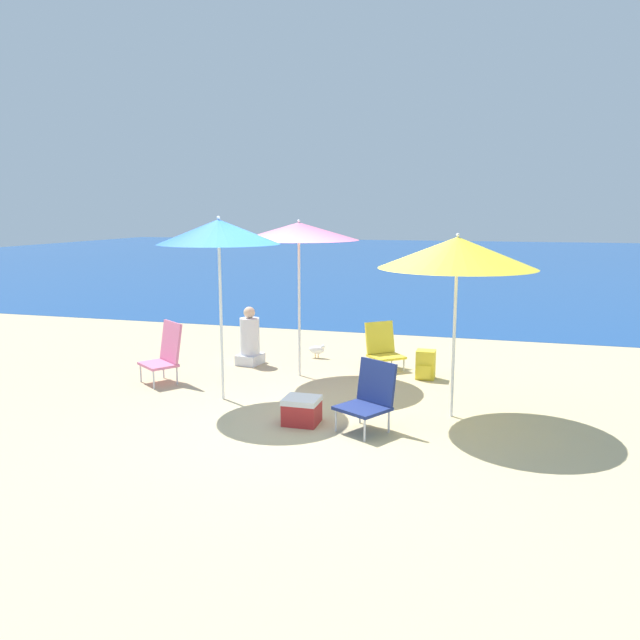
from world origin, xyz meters
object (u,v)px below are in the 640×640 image
at_px(beach_umbrella_yellow, 457,253).
at_px(backpack_yellow, 426,365).
at_px(beach_umbrella_pink, 299,231).
at_px(person_seated_near, 250,341).
at_px(cooler_box, 302,410).
at_px(beach_chair_navy, 369,396).
at_px(beach_umbrella_blue, 219,232).
at_px(beach_chair_yellow, 383,347).
at_px(beach_chair_pink, 165,352).
at_px(seagull, 317,350).

height_order(beach_umbrella_yellow, backpack_yellow, beach_umbrella_yellow).
bearing_deg(beach_umbrella_pink, person_seated_near, 154.78).
distance_m(backpack_yellow, cooler_box, 2.58).
bearing_deg(beach_chair_navy, beach_umbrella_blue, -166.44).
relative_size(beach_umbrella_pink, backpack_yellow, 5.42).
distance_m(beach_umbrella_blue, beach_chair_yellow, 3.24).
distance_m(beach_chair_pink, seagull, 2.59).
xyz_separation_m(beach_umbrella_pink, seagull, (-0.06, 1.14, -1.95)).
relative_size(beach_chair_navy, person_seated_near, 0.83).
relative_size(beach_umbrella_pink, beach_umbrella_blue, 0.98).
height_order(beach_umbrella_pink, beach_umbrella_blue, beach_umbrella_blue).
xyz_separation_m(beach_umbrella_blue, beach_chair_pink, (-1.11, 0.52, -1.69)).
bearing_deg(backpack_yellow, beach_umbrella_yellow, -73.20).
xyz_separation_m(beach_umbrella_yellow, beach_chair_pink, (-3.97, 0.42, -1.48)).
bearing_deg(seagull, beach_umbrella_pink, -86.98).
distance_m(beach_umbrella_blue, cooler_box, 2.41).
bearing_deg(beach_umbrella_blue, beach_umbrella_yellow, 2.00).
height_order(beach_chair_yellow, backpack_yellow, beach_chair_yellow).
bearing_deg(beach_chair_yellow, beach_umbrella_yellow, -99.70).
xyz_separation_m(beach_umbrella_yellow, cooler_box, (-1.61, -0.72, -1.76)).
xyz_separation_m(beach_chair_yellow, cooler_box, (-0.43, -2.73, -0.19)).
bearing_deg(beach_chair_yellow, cooler_box, -139.06).
height_order(beach_umbrella_blue, beach_chair_navy, beach_umbrella_blue).
bearing_deg(beach_chair_pink, backpack_yellow, 54.07).
relative_size(beach_umbrella_pink, beach_chair_yellow, 3.19).
height_order(beach_umbrella_yellow, beach_umbrella_pink, beach_umbrella_pink).
bearing_deg(beach_chair_pink, beach_umbrella_blue, 10.19).
distance_m(beach_umbrella_pink, beach_chair_yellow, 2.19).
relative_size(beach_chair_yellow, beach_chair_pink, 0.83).
bearing_deg(beach_umbrella_blue, backpack_yellow, 35.44).
height_order(beach_chair_yellow, cooler_box, beach_chair_yellow).
xyz_separation_m(beach_umbrella_yellow, backpack_yellow, (-0.48, 1.59, -1.71)).
bearing_deg(person_seated_near, beach_umbrella_blue, -71.77).
height_order(beach_umbrella_blue, backpack_yellow, beach_umbrella_blue).
bearing_deg(beach_chair_pink, beach_chair_navy, 15.72).
bearing_deg(seagull, beach_chair_pink, -129.58).
xyz_separation_m(beach_umbrella_yellow, beach_umbrella_pink, (-2.27, 1.27, 0.18)).
bearing_deg(beach_chair_navy, beach_umbrella_yellow, 70.03).
relative_size(beach_umbrella_yellow, backpack_yellow, 5.12).
height_order(beach_chair_pink, cooler_box, beach_chair_pink).
height_order(beach_umbrella_pink, beach_chair_yellow, beach_umbrella_pink).
bearing_deg(person_seated_near, backpack_yellow, 4.19).
bearing_deg(beach_chair_navy, beach_umbrella_pink, 156.15).
distance_m(beach_umbrella_yellow, beach_umbrella_pink, 2.61).
height_order(beach_umbrella_yellow, beach_umbrella_blue, beach_umbrella_blue).
relative_size(beach_umbrella_pink, beach_chair_navy, 2.98).
relative_size(beach_chair_navy, backpack_yellow, 1.82).
height_order(beach_umbrella_yellow, beach_chair_pink, beach_umbrella_yellow).
height_order(beach_umbrella_blue, beach_chair_pink, beach_umbrella_blue).
bearing_deg(beach_umbrella_blue, beach_chair_navy, -16.58).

